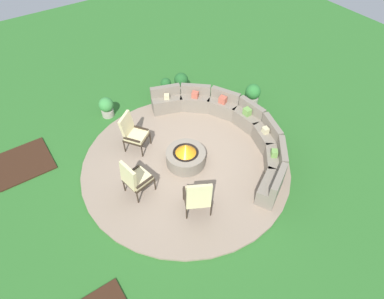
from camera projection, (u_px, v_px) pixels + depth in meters
The scene contains 12 objects.
ground_plane at pixel (186, 164), 9.08m from camera, with size 24.00×24.00×0.00m, color #2D6B28.
patio_circle at pixel (186, 163), 9.05m from camera, with size 5.64×5.64×0.06m, color gray.
mulch_bed_left at pixel (23, 163), 9.07m from camera, with size 1.40×1.48×0.04m, color #382114.
fire_pit at pixel (186, 156), 8.84m from camera, with size 1.07×1.07×0.68m.
curved_stone_bench at pixel (232, 127), 9.56m from camera, with size 5.05×2.35×0.80m.
lounge_chair_front_left at pixel (133, 132), 9.04m from camera, with size 0.80×0.82×1.13m.
lounge_chair_front_right at pixel (135, 178), 7.93m from camera, with size 0.68×0.71×1.14m.
lounge_chair_back_left at pixel (198, 196), 7.55m from camera, with size 0.81×0.82×1.13m.
potted_plant_0 at pixel (166, 87), 10.96m from camera, with size 0.35×0.35×0.66m.
potted_plant_1 at pixel (253, 94), 10.65m from camera, with size 0.49×0.49×0.71m.
potted_plant_2 at pixel (181, 82), 11.09m from camera, with size 0.47×0.47×0.71m.
potted_plant_3 at pixel (107, 107), 10.25m from camera, with size 0.45×0.45×0.65m.
Camera 1 is at (5.06, -3.24, 6.82)m, focal length 30.94 mm.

